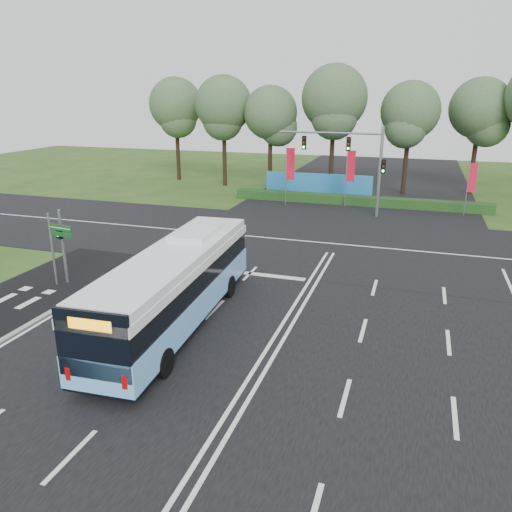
% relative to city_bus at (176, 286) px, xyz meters
% --- Properties ---
extents(ground, '(120.00, 120.00, 0.00)m').
position_rel_city_bus_xyz_m(ground, '(4.21, 1.81, -1.77)').
color(ground, '#274918').
rests_on(ground, ground).
extents(road_main, '(20.00, 120.00, 0.04)m').
position_rel_city_bus_xyz_m(road_main, '(4.21, 1.81, -1.75)').
color(road_main, black).
rests_on(road_main, ground).
extents(road_cross, '(120.00, 14.00, 0.05)m').
position_rel_city_bus_xyz_m(road_cross, '(4.21, 13.81, -1.75)').
color(road_cross, black).
rests_on(road_cross, ground).
extents(kerb_strip, '(0.25, 18.00, 0.12)m').
position_rel_city_bus_xyz_m(kerb_strip, '(-5.89, -1.19, -1.71)').
color(kerb_strip, gray).
rests_on(kerb_strip, ground).
extents(city_bus, '(3.25, 12.37, 3.52)m').
position_rel_city_bus_xyz_m(city_bus, '(0.00, 0.00, 0.00)').
color(city_bus, '#66B3EE').
rests_on(city_bus, ground).
extents(pedestrian_signal, '(0.36, 0.43, 3.87)m').
position_rel_city_bus_xyz_m(pedestrian_signal, '(-7.60, 2.61, 0.34)').
color(pedestrian_signal, gray).
rests_on(pedestrian_signal, ground).
extents(street_sign, '(1.47, 0.27, 3.78)m').
position_rel_city_bus_xyz_m(street_sign, '(-7.55, 2.15, 0.63)').
color(street_sign, gray).
rests_on(street_sign, ground).
extents(banner_flag_left, '(0.71, 0.31, 5.06)m').
position_rel_city_bus_xyz_m(banner_flag_left, '(-1.44, 24.21, 1.51)').
color(banner_flag_left, gray).
rests_on(banner_flag_left, ground).
extents(banner_flag_mid, '(0.71, 0.18, 4.88)m').
position_rel_city_bus_xyz_m(banner_flag_mid, '(3.51, 25.41, 1.40)').
color(banner_flag_mid, gray).
rests_on(banner_flag_mid, ground).
extents(banner_flag_right, '(0.61, 0.22, 4.27)m').
position_rel_city_bus_xyz_m(banner_flag_right, '(13.04, 25.06, 1.03)').
color(banner_flag_right, gray).
rests_on(banner_flag_right, ground).
extents(traffic_light_gantry, '(8.41, 0.28, 7.00)m').
position_rel_city_bus_xyz_m(traffic_light_gantry, '(4.42, 22.31, 2.89)').
color(traffic_light_gantry, gray).
rests_on(traffic_light_gantry, ground).
extents(hedge, '(22.00, 1.20, 0.80)m').
position_rel_city_bus_xyz_m(hedge, '(4.21, 26.31, -1.37)').
color(hedge, '#143513').
rests_on(hedge, ground).
extents(blue_hoarding, '(10.00, 0.30, 2.20)m').
position_rel_city_bus_xyz_m(blue_hoarding, '(0.21, 28.81, -0.67)').
color(blue_hoarding, '#2175B4').
rests_on(blue_hoarding, ground).
extents(eucalyptus_row, '(53.56, 8.60, 12.29)m').
position_rel_city_bus_xyz_m(eucalyptus_row, '(7.53, 32.96, 6.50)').
color(eucalyptus_row, black).
rests_on(eucalyptus_row, ground).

